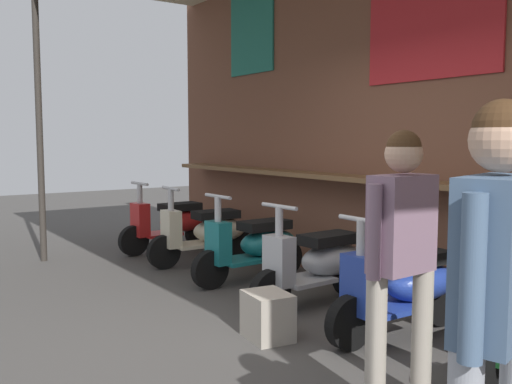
{
  "coord_description": "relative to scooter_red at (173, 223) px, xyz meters",
  "views": [
    {
      "loc": [
        3.43,
        -2.34,
        1.54
      ],
      "look_at": [
        -1.61,
        1.12,
        0.96
      ],
      "focal_mm": 39.84,
      "sensor_mm": 36.0,
      "label": 1
    }
  ],
  "objects": [
    {
      "name": "shopper_browsing",
      "position": [
        5.87,
        -1.62,
        0.64
      ],
      "size": [
        0.3,
        0.55,
        1.67
      ],
      "rotation": [
        0.0,
        0.0,
        0.27
      ],
      "color": "#999EA8",
      "rests_on": "ground_plane"
    },
    {
      "name": "merchandise_crate",
      "position": [
        3.55,
        -0.94,
        -0.21
      ],
      "size": [
        0.42,
        0.35,
        0.36
      ],
      "primitive_type": "cube",
      "rotation": [
        0.0,
        0.0,
        -0.14
      ],
      "color": "#B2A899",
      "rests_on": "ground_plane"
    },
    {
      "name": "ground_plane",
      "position": [
        3.57,
        -1.08,
        -0.39
      ],
      "size": [
        25.97,
        25.97,
        0.0
      ],
      "primitive_type": "plane",
      "color": "#474442"
    },
    {
      "name": "scooter_teal",
      "position": [
        2.02,
        0.0,
        0.0
      ],
      "size": [
        0.46,
        1.4,
        0.97
      ],
      "rotation": [
        0.0,
        0.0,
        -1.54
      ],
      "color": "#197075",
      "rests_on": "ground_plane"
    },
    {
      "name": "scooter_blue",
      "position": [
        4.09,
        0.0,
        0.0
      ],
      "size": [
        0.46,
        1.4,
        0.97
      ],
      "rotation": [
        0.0,
        0.0,
        -1.59
      ],
      "color": "#233D9E",
      "rests_on": "ground_plane"
    },
    {
      "name": "scooter_silver",
      "position": [
        3.06,
        0.0,
        0.0
      ],
      "size": [
        0.46,
        1.4,
        0.97
      ],
      "rotation": [
        0.0,
        0.0,
        -1.53
      ],
      "color": "#B2B5BA",
      "rests_on": "ground_plane"
    },
    {
      "name": "scooter_red",
      "position": [
        0.0,
        0.0,
        0.0
      ],
      "size": [
        0.47,
        1.4,
        0.97
      ],
      "rotation": [
        0.0,
        0.0,
        -1.52
      ],
      "color": "red",
      "rests_on": "ground_plane"
    },
    {
      "name": "shopper_passing",
      "position": [
        4.86,
        -0.95,
        0.58
      ],
      "size": [
        0.22,
        0.55,
        1.59
      ],
      "rotation": [
        0.0,
        0.0,
        3.19
      ],
      "color": "#ADA393",
      "rests_on": "ground_plane"
    },
    {
      "name": "scooter_cream",
      "position": [
        0.97,
        0.0,
        0.0
      ],
      "size": [
        0.46,
        1.4,
        0.97
      ],
      "rotation": [
        0.0,
        0.0,
        -1.61
      ],
      "color": "beige",
      "rests_on": "ground_plane"
    },
    {
      "name": "market_stall_facade",
      "position": [
        3.58,
        0.74,
        1.74
      ],
      "size": [
        9.27,
        2.81,
        3.82
      ],
      "color": "brown",
      "rests_on": "ground_plane"
    }
  ]
}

